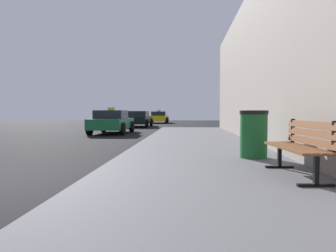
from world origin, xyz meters
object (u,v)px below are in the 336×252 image
(car_yellow, at_px, (159,117))
(car_black, at_px, (138,119))
(trash_bin, at_px, (254,134))
(car_green, at_px, (112,122))
(bench, at_px, (301,144))

(car_yellow, bearing_deg, car_black, -95.98)
(trash_bin, height_order, car_yellow, car_yellow)
(car_green, bearing_deg, trash_bin, -59.38)
(trash_bin, xyz_separation_m, car_black, (-5.41, 17.23, -0.03))
(bench, xyz_separation_m, car_yellow, (-4.81, 27.88, -0.01))
(bench, distance_m, car_yellow, 28.29)
(car_green, height_order, car_yellow, same)
(bench, bearing_deg, car_yellow, 97.02)
(bench, bearing_deg, trash_bin, 96.76)
(car_green, height_order, car_black, car_green)
(bench, height_order, car_green, car_green)
(bench, distance_m, car_black, 19.95)
(car_green, bearing_deg, car_yellow, 86.26)
(trash_bin, distance_m, car_green, 10.95)
(car_yellow, bearing_deg, trash_bin, -80.19)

